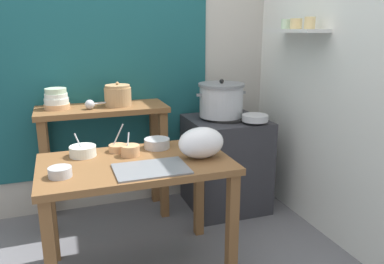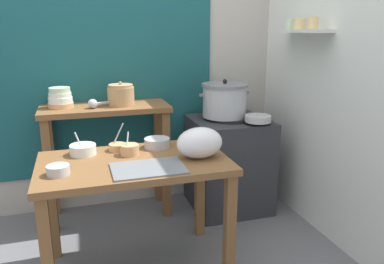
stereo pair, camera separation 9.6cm
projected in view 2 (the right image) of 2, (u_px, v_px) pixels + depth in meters
The scene contains 18 objects.
wall_back at pixel (124, 49), 3.08m from camera, with size 4.40×0.12×2.60m.
wall_right at pixel (332, 53), 2.63m from camera, with size 0.30×3.20×2.60m.
prep_table at pixel (135, 178), 2.27m from camera, with size 1.10×0.66×0.72m.
back_shelf_table at pixel (107, 134), 2.95m from camera, with size 0.96×0.40×0.90m.
stove_block at pixel (228, 163), 3.18m from camera, with size 0.60×0.61×0.78m.
steamer_pot at pixel (224, 100), 3.05m from camera, with size 0.42×0.37×0.30m.
clay_pot at pixel (121, 95), 2.90m from camera, with size 0.20×0.20×0.18m.
bowl_stack_enamel at pixel (60, 98), 2.81m from camera, with size 0.18×0.18×0.15m.
ladle at pixel (94, 104), 2.80m from camera, with size 0.27×0.12×0.07m.
serving_tray at pixel (148, 168), 2.10m from camera, with size 0.40×0.28×0.01m, color slate.
plastic_bag at pixel (200, 143), 2.26m from camera, with size 0.28×0.19×0.19m, color white.
wide_pan at pixel (258, 118), 2.91m from camera, with size 0.20×0.20×0.05m, color #B7BABF.
prep_bowl_0 at pixel (83, 149), 2.33m from camera, with size 0.16×0.16×0.14m.
prep_bowl_1 at pixel (194, 140), 2.51m from camera, with size 0.17×0.17×0.06m.
prep_bowl_2 at pixel (130, 149), 2.33m from camera, with size 0.11×0.11×0.14m.
prep_bowl_3 at pixel (157, 143), 2.47m from camera, with size 0.16×0.16×0.06m.
prep_bowl_4 at pixel (58, 170), 2.01m from camera, with size 0.12×0.12×0.05m.
prep_bowl_5 at pixel (118, 147), 2.42m from camera, with size 0.11×0.11×0.17m.
Camera 2 is at (-0.31, -2.08, 1.47)m, focal length 35.78 mm.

